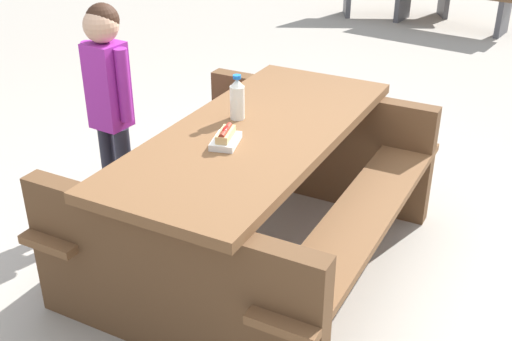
{
  "coord_description": "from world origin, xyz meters",
  "views": [
    {
      "loc": [
        1.91,
        2.03,
        1.98
      ],
      "look_at": [
        0.0,
        0.0,
        0.52
      ],
      "focal_mm": 44.7,
      "sensor_mm": 36.0,
      "label": 1
    }
  ],
  "objects_px": {
    "hotdog_tray": "(226,138)",
    "child_in_coat": "(108,86)",
    "picnic_table": "(256,185)",
    "soda_bottle": "(237,99)"
  },
  "relations": [
    {
      "from": "hotdog_tray",
      "to": "child_in_coat",
      "type": "relative_size",
      "value": 0.17
    },
    {
      "from": "picnic_table",
      "to": "child_in_coat",
      "type": "height_order",
      "value": "child_in_coat"
    },
    {
      "from": "hotdog_tray",
      "to": "child_in_coat",
      "type": "xyz_separation_m",
      "value": [
        0.04,
        -0.93,
        0.01
      ]
    },
    {
      "from": "soda_bottle",
      "to": "picnic_table",
      "type": "bearing_deg",
      "value": 82.21
    },
    {
      "from": "soda_bottle",
      "to": "child_in_coat",
      "type": "relative_size",
      "value": 0.18
    },
    {
      "from": "picnic_table",
      "to": "hotdog_tray",
      "type": "height_order",
      "value": "hotdog_tray"
    },
    {
      "from": "picnic_table",
      "to": "hotdog_tray",
      "type": "distance_m",
      "value": 0.4
    },
    {
      "from": "soda_bottle",
      "to": "child_in_coat",
      "type": "bearing_deg",
      "value": -69.15
    },
    {
      "from": "hotdog_tray",
      "to": "soda_bottle",
      "type": "bearing_deg",
      "value": -141.8
    },
    {
      "from": "picnic_table",
      "to": "hotdog_tray",
      "type": "xyz_separation_m",
      "value": [
        0.22,
        0.03,
        0.34
      ]
    }
  ]
}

